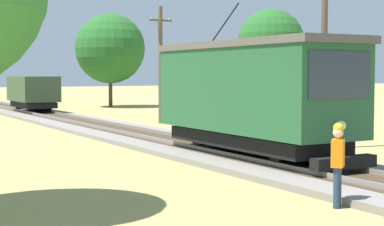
{
  "coord_description": "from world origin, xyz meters",
  "views": [
    {
      "loc": [
        -11.23,
        -2.16,
        2.8
      ],
      "look_at": [
        -0.13,
        17.74,
        1.36
      ],
      "focal_mm": 58.11,
      "sensor_mm": 36.0,
      "label": 1
    }
  ],
  "objects_px": {
    "utility_pole_near_tram": "(324,39)",
    "utility_pole_mid": "(160,63)",
    "tree_left_far": "(271,43)",
    "second_worker": "(338,133)",
    "red_tram": "(252,93)",
    "track_worker": "(338,161)",
    "freight_car": "(33,92)",
    "tree_right_near": "(110,49)"
  },
  "relations": [
    {
      "from": "freight_car",
      "to": "utility_pole_near_tram",
      "type": "distance_m",
      "value": 25.31
    },
    {
      "from": "freight_car",
      "to": "track_worker",
      "type": "relative_size",
      "value": 2.91
    },
    {
      "from": "red_tram",
      "to": "utility_pole_mid",
      "type": "height_order",
      "value": "utility_pole_mid"
    },
    {
      "from": "freight_car",
      "to": "utility_pole_mid",
      "type": "bearing_deg",
      "value": -68.78
    },
    {
      "from": "utility_pole_near_tram",
      "to": "second_worker",
      "type": "xyz_separation_m",
      "value": [
        -2.42,
        -3.44,
        -3.1
      ]
    },
    {
      "from": "track_worker",
      "to": "tree_right_near",
      "type": "relative_size",
      "value": 0.23
    },
    {
      "from": "utility_pole_near_tram",
      "to": "track_worker",
      "type": "relative_size",
      "value": 4.46
    },
    {
      "from": "utility_pole_mid",
      "to": "track_worker",
      "type": "height_order",
      "value": "utility_pole_mid"
    },
    {
      "from": "freight_car",
      "to": "second_worker",
      "type": "height_order",
      "value": "freight_car"
    },
    {
      "from": "red_tram",
      "to": "freight_car",
      "type": "bearing_deg",
      "value": 90.01
    },
    {
      "from": "tree_right_near",
      "to": "red_tram",
      "type": "bearing_deg",
      "value": -104.16
    },
    {
      "from": "utility_pole_mid",
      "to": "tree_right_near",
      "type": "distance_m",
      "value": 18.23
    },
    {
      "from": "freight_car",
      "to": "tree_right_near",
      "type": "xyz_separation_m",
      "value": [
        8.33,
        6.62,
        3.37
      ]
    },
    {
      "from": "red_tram",
      "to": "utility_pole_mid",
      "type": "relative_size",
      "value": 1.3
    },
    {
      "from": "second_worker",
      "to": "red_tram",
      "type": "bearing_deg",
      "value": -67.51
    },
    {
      "from": "utility_pole_near_tram",
      "to": "second_worker",
      "type": "height_order",
      "value": "utility_pole_near_tram"
    },
    {
      "from": "utility_pole_mid",
      "to": "tree_right_near",
      "type": "bearing_deg",
      "value": 77.21
    },
    {
      "from": "second_worker",
      "to": "tree_right_near",
      "type": "relative_size",
      "value": 0.23
    },
    {
      "from": "track_worker",
      "to": "second_worker",
      "type": "xyz_separation_m",
      "value": [
        4.21,
        4.62,
        0.0
      ]
    },
    {
      "from": "track_worker",
      "to": "red_tram",
      "type": "bearing_deg",
      "value": 119.99
    },
    {
      "from": "utility_pole_near_tram",
      "to": "tree_left_far",
      "type": "bearing_deg",
      "value": 65.08
    },
    {
      "from": "tree_left_far",
      "to": "second_worker",
      "type": "bearing_deg",
      "value": -117.96
    },
    {
      "from": "utility_pole_near_tram",
      "to": "utility_pole_mid",
      "type": "relative_size",
      "value": 1.21
    },
    {
      "from": "second_worker",
      "to": "tree_right_near",
      "type": "height_order",
      "value": "tree_right_near"
    },
    {
      "from": "second_worker",
      "to": "tree_left_far",
      "type": "relative_size",
      "value": 0.29
    },
    {
      "from": "second_worker",
      "to": "freight_car",
      "type": "bearing_deg",
      "value": -109.07
    },
    {
      "from": "utility_pole_mid",
      "to": "track_worker",
      "type": "relative_size",
      "value": 3.69
    },
    {
      "from": "freight_car",
      "to": "utility_pole_near_tram",
      "type": "xyz_separation_m",
      "value": [
        4.31,
        -24.81,
        2.52
      ]
    },
    {
      "from": "freight_car",
      "to": "tree_left_far",
      "type": "height_order",
      "value": "tree_left_far"
    },
    {
      "from": "second_worker",
      "to": "tree_right_near",
      "type": "xyz_separation_m",
      "value": [
        6.44,
        34.87,
        3.94
      ]
    },
    {
      "from": "red_tram",
      "to": "second_worker",
      "type": "height_order",
      "value": "red_tram"
    },
    {
      "from": "track_worker",
      "to": "second_worker",
      "type": "height_order",
      "value": "same"
    },
    {
      "from": "freight_car",
      "to": "utility_pole_near_tram",
      "type": "relative_size",
      "value": 0.65
    },
    {
      "from": "second_worker",
      "to": "tree_right_near",
      "type": "distance_m",
      "value": 35.68
    },
    {
      "from": "utility_pole_mid",
      "to": "freight_car",
      "type": "bearing_deg",
      "value": 111.22
    },
    {
      "from": "tree_left_far",
      "to": "utility_pole_mid",
      "type": "bearing_deg",
      "value": 130.88
    },
    {
      "from": "utility_pole_near_tram",
      "to": "tree_left_far",
      "type": "relative_size",
      "value": 1.28
    },
    {
      "from": "freight_car",
      "to": "second_worker",
      "type": "distance_m",
      "value": 28.31
    },
    {
      "from": "utility_pole_mid",
      "to": "track_worker",
      "type": "xyz_separation_m",
      "value": [
        -6.63,
        -21.77,
        -2.41
      ]
    },
    {
      "from": "freight_car",
      "to": "red_tram",
      "type": "bearing_deg",
      "value": -89.99
    },
    {
      "from": "red_tram",
      "to": "freight_car",
      "type": "distance_m",
      "value": 26.39
    },
    {
      "from": "freight_car",
      "to": "utility_pole_mid",
      "type": "distance_m",
      "value": 12.04
    }
  ]
}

